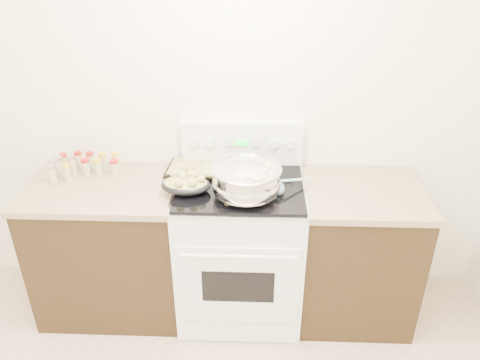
{
  "coord_description": "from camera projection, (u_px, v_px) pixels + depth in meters",
  "views": [
    {
      "loc": [
        0.44,
        -0.99,
        2.29
      ],
      "look_at": [
        0.35,
        1.37,
        1.0
      ],
      "focal_mm": 35.0,
      "sensor_mm": 36.0,
      "label": 1
    }
  ],
  "objects": [
    {
      "name": "room_shell",
      "position": [
        79.0,
        192.0,
        1.17
      ],
      "size": [
        4.1,
        3.6,
        2.75
      ],
      "color": "white",
      "rests_on": "ground"
    },
    {
      "name": "counter_left",
      "position": [
        113.0,
        246.0,
        3.03
      ],
      "size": [
        0.93,
        0.67,
        0.92
      ],
      "color": "black",
      "rests_on": "ground"
    },
    {
      "name": "counter_right",
      "position": [
        355.0,
        252.0,
        2.98
      ],
      "size": [
        0.73,
        0.67,
        0.92
      ],
      "color": "black",
      "rests_on": "ground"
    },
    {
      "name": "kitchen_range",
      "position": [
        240.0,
        246.0,
        2.98
      ],
      "size": [
        0.78,
        0.73,
        1.22
      ],
      "color": "white",
      "rests_on": "ground"
    },
    {
      "name": "mixing_bowl",
      "position": [
        246.0,
        182.0,
        2.61
      ],
      "size": [
        0.49,
        0.49,
        0.23
      ],
      "color": "silver",
      "rests_on": "kitchen_range"
    },
    {
      "name": "roasting_pan",
      "position": [
        186.0,
        184.0,
        2.67
      ],
      "size": [
        0.3,
        0.22,
        0.11
      ],
      "color": "black",
      "rests_on": "kitchen_range"
    },
    {
      "name": "baking_sheet",
      "position": [
        197.0,
        168.0,
        2.91
      ],
      "size": [
        0.39,
        0.28,
        0.06
      ],
      "color": "black",
      "rests_on": "kitchen_range"
    },
    {
      "name": "wooden_spoon",
      "position": [
        234.0,
        199.0,
        2.59
      ],
      "size": [
        0.2,
        0.21,
        0.04
      ],
      "color": "#9A7C46",
      "rests_on": "kitchen_range"
    },
    {
      "name": "blue_ladle",
      "position": [
        280.0,
        188.0,
        2.66
      ],
      "size": [
        0.24,
        0.18,
        0.1
      ],
      "color": "#8EBDD4",
      "rests_on": "kitchen_range"
    },
    {
      "name": "spice_jars",
      "position": [
        83.0,
        165.0,
        2.91
      ],
      "size": [
        0.4,
        0.24,
        0.13
      ],
      "color": "#BFB28C",
      "rests_on": "counter_left"
    }
  ]
}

